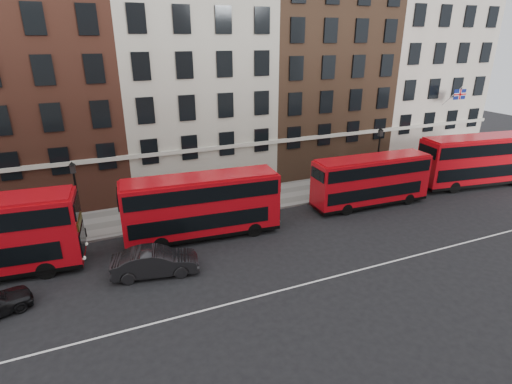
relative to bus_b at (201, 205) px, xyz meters
name	(u,v)px	position (x,y,z in m)	size (l,w,h in m)	color
ground	(275,270)	(2.75, -5.79, -2.34)	(120.00, 120.00, 0.00)	black
pavement	(219,205)	(2.75, 4.71, -2.27)	(80.00, 5.00, 0.15)	slate
kerb	(230,216)	(2.75, 2.21, -2.26)	(80.00, 0.30, 0.16)	gray
road_centre_line	(291,288)	(2.75, -7.79, -2.34)	(70.00, 0.12, 0.01)	white
building_terrace	(186,69)	(2.44, 12.09, 7.90)	(64.00, 11.95, 22.00)	#B3AC9B
bus_b	(201,205)	(0.00, 0.00, 0.00)	(10.56, 3.28, 4.37)	red
bus_c	(371,180)	(13.93, 0.00, -0.15)	(9.84, 2.76, 4.09)	red
bus_d	(478,160)	(25.80, 0.00, 0.15)	(11.32, 4.14, 4.65)	red
car_front	(155,262)	(-3.79, -3.49, -1.54)	(1.70, 4.89, 1.61)	black
lamp_post_left	(78,197)	(-7.51, 2.83, 0.73)	(0.44, 0.44, 5.33)	black
lamp_post_right	(378,154)	(17.25, 3.32, 0.73)	(0.44, 0.44, 5.33)	black
traffic_light	(443,154)	(24.43, 2.69, 0.10)	(0.25, 0.45, 3.27)	black
iron_railings	(211,189)	(2.75, 6.91, -1.69)	(6.60, 0.06, 1.00)	black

